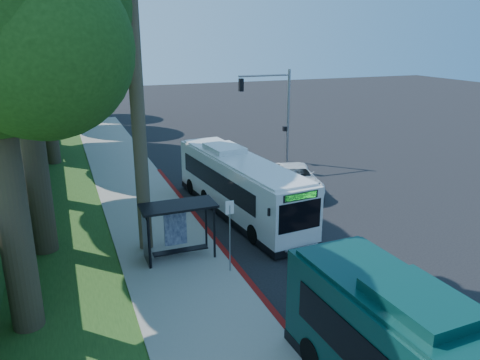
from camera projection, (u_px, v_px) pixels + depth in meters
name	position (u px, v px, depth m)	size (l,w,h in m)	color
ground	(291.00, 214.00, 25.66)	(140.00, 140.00, 0.00)	black
sidewalk	(159.00, 233.00, 23.10)	(4.50, 70.00, 0.12)	gray
red_curb	(231.00, 260.00, 20.35)	(0.25, 30.00, 0.13)	maroon
grass_verge	(37.00, 214.00, 25.57)	(8.00, 70.00, 0.06)	#234719
bus_shelter	(172.00, 220.00, 20.06)	(3.20, 1.51, 2.55)	black
stop_sign_pole	(230.00, 227.00, 18.72)	(0.35, 0.06, 3.17)	gray
traffic_signal_pole	(276.00, 105.00, 34.54)	(4.10, 0.30, 7.00)	gray
tree_2	(38.00, 19.00, 32.59)	(8.82, 8.40, 15.12)	#382B1E
tree_3	(12.00, 2.00, 38.56)	(10.08, 9.60, 17.28)	#382B1E
tree_4	(47.00, 31.00, 47.20)	(8.40, 8.00, 14.14)	#382B1E
tree_5	(57.00, 38.00, 54.89)	(7.35, 7.00, 12.86)	#382B1E
white_bus	(239.00, 184.00, 25.29)	(3.57, 11.76, 3.45)	silver
pickup	(295.00, 179.00, 29.20)	(2.66, 5.77, 1.60)	white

